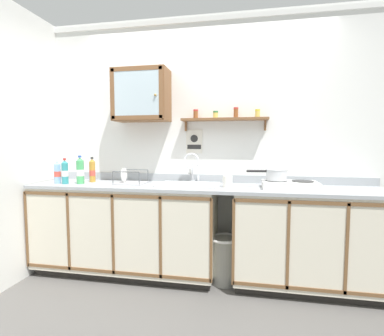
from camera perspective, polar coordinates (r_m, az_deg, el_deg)
floor at (r=2.74m, az=0.29°, el=-23.96°), size 6.38×6.38×0.00m
back_wall at (r=3.05m, az=2.55°, el=4.83°), size 3.98×0.07×2.62m
lower_cabinet_run at (r=3.08m, az=-12.85°, el=-11.71°), size 1.84×0.59×0.89m
lower_cabinet_run_right at (r=2.90m, az=22.08°, el=-13.02°), size 1.36×0.59×0.89m
countertop at (r=2.77m, az=1.58°, el=-3.82°), size 3.34×0.61×0.03m
backsplash at (r=3.04m, az=2.43°, el=-2.02°), size 3.34×0.02×0.08m
sink at (r=2.83m, az=-0.70°, el=-3.85°), size 0.58×0.47×0.43m
hot_plate_stove at (r=2.74m, az=18.70°, el=-3.15°), size 0.48×0.30×0.07m
saucepan at (r=2.74m, az=16.22°, el=-1.20°), size 0.36×0.19×0.10m
bottle_soda_green_0 at (r=3.11m, az=-21.17°, el=-0.55°), size 0.07×0.07×0.28m
bottle_detergent_teal_1 at (r=3.15m, az=-23.75°, el=-0.77°), size 0.06×0.06×0.26m
bottle_juice_amber_2 at (r=3.22m, az=-19.05°, el=-0.53°), size 0.06×0.06×0.26m
bottle_water_blue_3 at (r=3.23m, az=-24.99°, el=-0.83°), size 0.07×0.07×0.24m
dish_rack at (r=2.98m, az=-12.10°, el=-2.60°), size 0.29×0.27×0.16m
mug at (r=2.68m, az=7.00°, el=-2.65°), size 0.10×0.11×0.11m
wall_cabinet at (r=3.08m, az=-9.93°, el=13.90°), size 0.56×0.31×0.52m
spice_shelf at (r=2.95m, az=6.42°, el=9.69°), size 0.86×0.14×0.23m
warning_sign at (r=3.04m, az=0.44°, el=5.21°), size 0.17×0.01×0.25m
trash_bin at (r=2.88m, az=6.36°, el=-17.40°), size 0.28×0.28×0.44m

